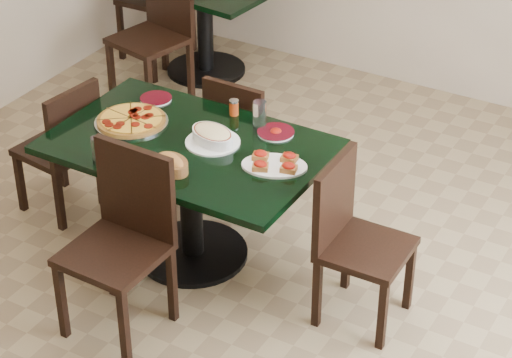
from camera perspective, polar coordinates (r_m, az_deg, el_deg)
The scene contains 19 objects.
floor at distance 5.60m, azimuth -1.40°, elevation -5.78°, with size 5.50×5.50×0.00m, color olive.
main_table at distance 5.47m, azimuth -3.82°, elevation 0.42°, with size 1.48×0.96×0.75m.
back_table at distance 7.62m, azimuth -2.96°, elevation 9.72°, with size 1.19×0.92×0.75m.
chair_far at distance 6.00m, azimuth -0.77°, elevation 2.56°, with size 0.41×0.41×0.86m.
chair_near at distance 5.06m, azimuth -7.54°, elevation -2.97°, with size 0.47×0.47×0.99m.
chair_right at distance 5.11m, azimuth 5.51°, elevation -3.09°, with size 0.43×0.43×0.91m.
chair_left at distance 6.01m, azimuth -10.87°, elevation 2.01°, with size 0.45×0.45×0.86m.
back_chair_near at distance 7.25m, azimuth -5.61°, elevation 8.75°, with size 0.56×0.56×1.00m.
pepperoni_pizza at distance 5.59m, azimuth -7.14°, elevation 3.35°, with size 0.41×0.41×0.04m.
lasagna_casserole at distance 5.35m, azimuth -2.50°, elevation 2.48°, with size 0.31×0.30×0.09m.
bread_basket at distance 5.13m, azimuth -4.83°, elevation 0.88°, with size 0.25×0.21×0.09m.
bruschetta_platter at distance 5.15m, azimuth 1.06°, elevation 0.91°, with size 0.41×0.34×0.05m.
side_plate_near at distance 5.23m, azimuth -8.03°, elevation 0.91°, with size 0.16×0.16×0.02m.
side_plate_far_r at distance 5.45m, azimuth 1.14°, elevation 2.69°, with size 0.21×0.21×0.03m.
side_plate_far_l at distance 5.83m, azimuth -5.74°, elevation 4.59°, with size 0.19×0.19×0.02m.
napkin_setting at distance 5.19m, azimuth -7.04°, elevation 0.64°, with size 0.18×0.18×0.01m.
water_glass_a at distance 5.47m, azimuth 0.21°, elevation 3.68°, with size 0.08×0.08×0.16m, color white.
water_glass_b at distance 5.23m, azimuth -9.03°, elevation 1.67°, with size 0.07×0.07×0.15m, color white.
pepper_shaker at distance 5.62m, azimuth -1.27°, elevation 4.12°, with size 0.05×0.05×0.09m.
Camera 1 is at (2.32, -3.74, 3.47)m, focal length 70.00 mm.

